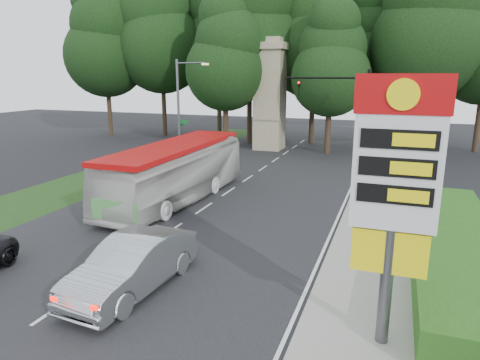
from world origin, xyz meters
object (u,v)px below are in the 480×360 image
(monument, at_px, (270,94))
(sedan_silver, at_px, (133,265))
(gas_station_pylon, at_px, (396,179))
(traffic_signal_mast, at_px, (348,105))
(transit_bus, at_px, (176,173))
(streetlight_signs, at_px, (181,106))

(monument, height_order, sedan_silver, monument)
(gas_station_pylon, bearing_deg, monument, 111.80)
(traffic_signal_mast, xyz_separation_m, transit_bus, (-7.67, -12.23, -3.08))
(streetlight_signs, bearing_deg, gas_station_pylon, -51.04)
(traffic_signal_mast, xyz_separation_m, sedan_silver, (-4.18, -21.69, -3.80))
(streetlight_signs, xyz_separation_m, monument, (4.99, 7.99, 0.67))
(traffic_signal_mast, bearing_deg, sedan_silver, -100.91)
(traffic_signal_mast, xyz_separation_m, streetlight_signs, (-12.67, -1.99, -0.23))
(transit_bus, relative_size, sedan_silver, 2.15)
(gas_station_pylon, bearing_deg, streetlight_signs, 128.96)
(transit_bus, bearing_deg, gas_station_pylon, -37.86)
(monument, distance_m, sedan_silver, 28.23)
(streetlight_signs, relative_size, transit_bus, 0.70)
(transit_bus, bearing_deg, monument, 93.30)
(traffic_signal_mast, distance_m, sedan_silver, 22.41)
(transit_bus, bearing_deg, sedan_silver, -66.47)
(gas_station_pylon, relative_size, traffic_signal_mast, 0.95)
(gas_station_pylon, xyz_separation_m, sedan_silver, (-7.70, 0.32, -3.57))
(gas_station_pylon, relative_size, transit_bus, 0.60)
(gas_station_pylon, height_order, sedan_silver, gas_station_pylon)
(traffic_signal_mast, distance_m, transit_bus, 14.76)
(traffic_signal_mast, height_order, monument, monument)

